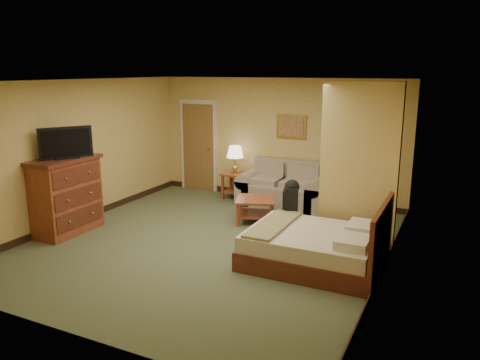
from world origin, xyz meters
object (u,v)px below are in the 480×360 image
Objects in this scene: loveseat at (283,191)px; bed at (317,247)px; dresser at (66,195)px; coffee_table at (256,205)px.

bed reaches higher than loveseat.
dresser reaches higher than bed.
coffee_table is 0.68× the size of dresser.
bed is (1.60, -1.43, -0.04)m from coffee_table.
coffee_table is 3.34m from dresser.
loveseat reaches higher than coffee_table.
coffee_table is at bearing 35.72° from dresser.
loveseat is at bearing 86.55° from coffee_table.
loveseat is 1.25m from coffee_table.
bed reaches higher than coffee_table.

